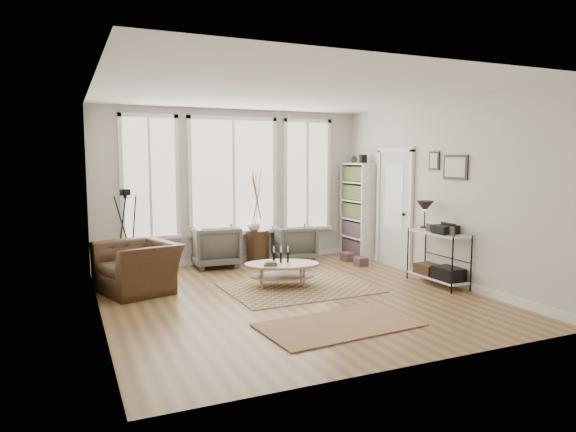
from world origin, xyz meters
name	(u,v)px	position (x,y,z in m)	size (l,w,h in m)	color
room	(293,198)	(0.02, 0.03, 1.43)	(5.50, 5.54, 2.90)	olive
bay_window	(234,179)	(0.00, 2.71, 1.61)	(4.14, 0.12, 2.24)	#D5B38F
door	(394,206)	(2.57, 1.15, 1.12)	(0.09, 1.06, 2.22)	silver
bookcase	(357,210)	(2.44, 2.23, 0.96)	(0.31, 0.85, 2.06)	white
low_shelf	(438,253)	(2.38, -0.30, 0.51)	(0.38, 1.08, 1.30)	white
wall_art	(450,165)	(2.58, -0.27, 1.88)	(0.04, 0.88, 0.44)	black
rug_main	(299,287)	(0.30, 0.40, 0.01)	(2.20, 1.65, 0.01)	brown
rug_runner	(339,324)	(-0.02, -1.42, 0.01)	(1.87, 1.04, 0.01)	brown
coffee_table	(282,268)	(0.09, 0.59, 0.29)	(1.32, 1.05, 0.53)	tan
armchair_left	(215,246)	(-0.45, 2.45, 0.38)	(0.82, 0.84, 0.77)	#5E5E5A
armchair_right	(294,243)	(1.11, 2.40, 0.35)	(0.74, 0.77, 0.70)	#5E5E5A
side_table	(258,219)	(0.38, 2.45, 0.85)	(0.42, 0.42, 1.76)	#3D2616
vase	(254,224)	(0.30, 2.44, 0.76)	(0.26, 0.26, 0.27)	silver
accent_chair	(137,267)	(-2.00, 1.18, 0.37)	(1.00, 1.14, 0.74)	#3D2616
tripod_camera	(127,237)	(-2.03, 2.28, 0.68)	(0.52, 0.52, 1.48)	black
book_stack_near	(347,257)	(2.05, 1.93, 0.08)	(0.19, 0.25, 0.16)	brown
book_stack_far	(361,261)	(2.05, 1.44, 0.08)	(0.19, 0.24, 0.16)	brown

